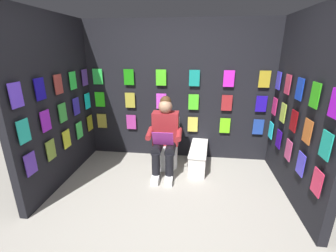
# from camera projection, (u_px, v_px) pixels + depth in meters

# --- Properties ---
(ground_plane) EXTENTS (30.00, 30.00, 0.00)m
(ground_plane) POSITION_uv_depth(u_px,v_px,m) (161.00, 232.00, 2.46)
(ground_plane) COLOR #9E998E
(display_wall_back) EXTENTS (3.22, 0.14, 2.32)m
(display_wall_back) POSITION_uv_depth(u_px,v_px,m) (178.00, 92.00, 3.89)
(display_wall_back) COLOR black
(display_wall_back) RESTS_ON ground
(display_wall_left) EXTENTS (0.14, 1.88, 2.32)m
(display_wall_left) POSITION_uv_depth(u_px,v_px,m) (303.00, 110.00, 2.78)
(display_wall_left) COLOR black
(display_wall_left) RESTS_ON ground
(display_wall_right) EXTENTS (0.14, 1.88, 2.32)m
(display_wall_right) POSITION_uv_depth(u_px,v_px,m) (56.00, 103.00, 3.15)
(display_wall_right) COLOR black
(display_wall_right) RESTS_ON ground
(toilet) EXTENTS (0.41, 0.56, 0.77)m
(toilet) POSITION_uv_depth(u_px,v_px,m) (167.00, 146.00, 3.79)
(toilet) COLOR white
(toilet) RESTS_ON ground
(person_reading) EXTENTS (0.53, 0.68, 1.19)m
(person_reading) POSITION_uv_depth(u_px,v_px,m) (165.00, 136.00, 3.49)
(person_reading) COLOR maroon
(person_reading) RESTS_ON ground
(comic_longbox_near) EXTENTS (0.32, 0.80, 0.36)m
(comic_longbox_near) POSITION_uv_depth(u_px,v_px,m) (198.00, 157.00, 3.74)
(comic_longbox_near) COLOR white
(comic_longbox_near) RESTS_ON ground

